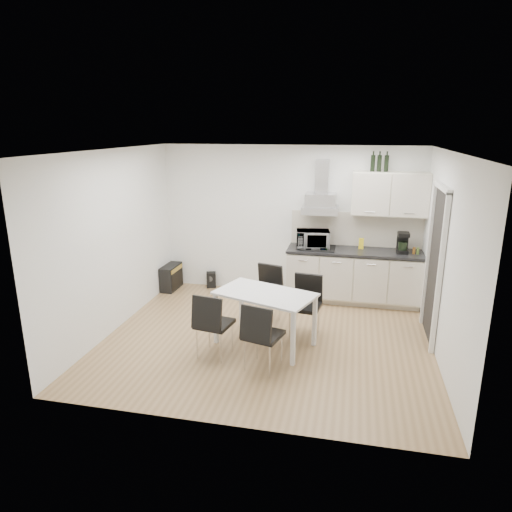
{
  "coord_description": "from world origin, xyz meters",
  "views": [
    {
      "loc": [
        1.1,
        -5.79,
        2.89
      ],
      "look_at": [
        -0.24,
        0.37,
        1.1
      ],
      "focal_mm": 32.0,
      "sensor_mm": 36.0,
      "label": 1
    }
  ],
  "objects": [
    {
      "name": "chair_near_left",
      "position": [
        -0.57,
        -0.63,
        0.44
      ],
      "size": [
        0.52,
        0.57,
        0.88
      ],
      "primitive_type": null,
      "rotation": [
        0.0,
        0.0,
        -0.17
      ],
      "color": "black",
      "rests_on": "ground"
    },
    {
      "name": "wall_right",
      "position": [
        2.25,
        0.0,
        1.3
      ],
      "size": [
        0.1,
        4.0,
        2.6
      ],
      "primitive_type": "cube",
      "color": "white",
      "rests_on": "ground"
    },
    {
      "name": "doorway",
      "position": [
        2.21,
        0.55,
        1.05
      ],
      "size": [
        0.08,
        1.04,
        2.1
      ],
      "primitive_type": "cube",
      "color": "white",
      "rests_on": "ground"
    },
    {
      "name": "chair_near_right",
      "position": [
        0.11,
        -0.82,
        0.44
      ],
      "size": [
        0.55,
        0.6,
        0.88
      ],
      "primitive_type": null,
      "rotation": [
        0.0,
        0.0,
        -0.26
      ],
      "color": "black",
      "rests_on": "ground"
    },
    {
      "name": "guitar_amp",
      "position": [
        -2.12,
        1.65,
        0.23
      ],
      "size": [
        0.25,
        0.55,
        0.46
      ],
      "rotation": [
        0.0,
        0.0,
        -0.03
      ],
      "color": "black",
      "rests_on": "ground"
    },
    {
      "name": "dining_table",
      "position": [
        0.0,
        -0.17,
        0.66
      ],
      "size": [
        1.46,
        1.12,
        0.75
      ],
      "rotation": [
        0.0,
        0.0,
        -0.34
      ],
      "color": "white",
      "rests_on": "ground"
    },
    {
      "name": "floor_speaker",
      "position": [
        -1.43,
        1.9,
        0.14
      ],
      "size": [
        0.21,
        0.2,
        0.29
      ],
      "primitive_type": "cube",
      "rotation": [
        0.0,
        0.0,
        0.32
      ],
      "color": "black",
      "rests_on": "ground"
    },
    {
      "name": "kitchenette",
      "position": [
        1.18,
        1.73,
        0.83
      ],
      "size": [
        2.22,
        0.64,
        2.52
      ],
      "color": "beige",
      "rests_on": "ground"
    },
    {
      "name": "wall_front",
      "position": [
        0.0,
        -2.0,
        1.3
      ],
      "size": [
        4.5,
        0.1,
        2.6
      ],
      "primitive_type": "cube",
      "color": "white",
      "rests_on": "ground"
    },
    {
      "name": "wall_left",
      "position": [
        -2.25,
        0.0,
        1.3
      ],
      "size": [
        0.1,
        4.0,
        2.6
      ],
      "primitive_type": "cube",
      "color": "white",
      "rests_on": "ground"
    },
    {
      "name": "ceiling",
      "position": [
        0.0,
        0.0,
        2.6
      ],
      "size": [
        4.5,
        4.5,
        0.0
      ],
      "primitive_type": "plane",
      "color": "white",
      "rests_on": "wall_back"
    },
    {
      "name": "chair_far_left",
      "position": [
        -0.14,
        0.54,
        0.44
      ],
      "size": [
        0.56,
        0.6,
        0.88
      ],
      "primitive_type": null,
      "rotation": [
        0.0,
        0.0,
        2.87
      ],
      "color": "black",
      "rests_on": "ground"
    },
    {
      "name": "wall_back",
      "position": [
        0.0,
        2.0,
        1.3
      ],
      "size": [
        4.5,
        0.1,
        2.6
      ],
      "primitive_type": "cube",
      "color": "white",
      "rests_on": "ground"
    },
    {
      "name": "chair_far_right",
      "position": [
        0.5,
        0.2,
        0.44
      ],
      "size": [
        0.5,
        0.55,
        0.88
      ],
      "primitive_type": null,
      "rotation": [
        0.0,
        0.0,
        3.01
      ],
      "color": "black",
      "rests_on": "ground"
    },
    {
      "name": "ground",
      "position": [
        0.0,
        0.0,
        0.0
      ],
      "size": [
        4.5,
        4.5,
        0.0
      ],
      "primitive_type": "plane",
      "color": "#A48256",
      "rests_on": "ground"
    }
  ]
}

